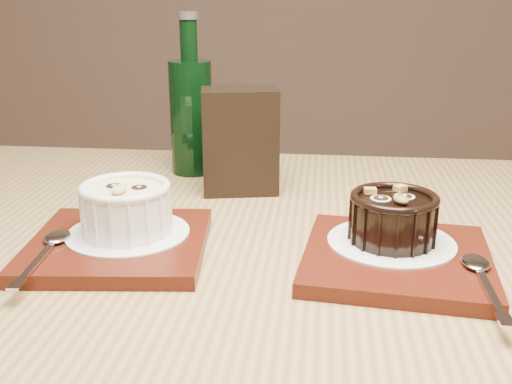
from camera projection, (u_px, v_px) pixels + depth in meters
table at (269, 325)px, 0.66m from camera, size 1.21×0.81×0.75m
tray_left at (119, 244)px, 0.63m from camera, size 0.20×0.20×0.01m
doily_left at (128, 233)px, 0.64m from camera, size 0.13×0.13×0.00m
ramekin_white at (126, 206)px, 0.63m from camera, size 0.09×0.09×0.06m
spoon_left at (45, 250)px, 0.59m from camera, size 0.04×0.14×0.01m
tray_right at (396, 259)px, 0.59m from camera, size 0.20×0.20×0.01m
doily_right at (391, 242)px, 0.61m from camera, size 0.13×0.13×0.00m
ramekin_dark at (393, 216)px, 0.60m from camera, size 0.09×0.09×0.05m
spoon_right at (484, 279)px, 0.53m from camera, size 0.03×0.13×0.01m
condiment_stand at (240, 141)px, 0.80m from camera, size 0.11×0.08×0.14m
green_bottle at (191, 113)px, 0.88m from camera, size 0.06×0.06×0.23m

